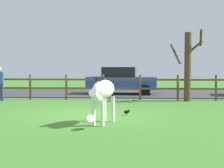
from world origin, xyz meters
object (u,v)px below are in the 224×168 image
(bare_tree, at_px, (188,64))
(zebra, at_px, (102,93))
(visitor_near_fence, at_px, (0,82))
(crow_on_grass, at_px, (127,112))
(parked_car_blue, at_px, (121,80))

(bare_tree, bearing_deg, zebra, -118.82)
(zebra, distance_m, visitor_near_fence, 8.18)
(zebra, bearing_deg, bare_tree, 61.18)
(zebra, relative_size, crow_on_grass, 8.71)
(bare_tree, height_order, zebra, bare_tree)
(bare_tree, distance_m, visitor_near_fence, 9.12)
(bare_tree, relative_size, visitor_near_fence, 2.06)
(crow_on_grass, bearing_deg, bare_tree, 58.74)
(crow_on_grass, bearing_deg, parked_car_blue, 93.30)
(bare_tree, relative_size, crow_on_grass, 15.70)
(bare_tree, distance_m, zebra, 7.36)
(zebra, bearing_deg, crow_on_grass, 68.31)
(crow_on_grass, relative_size, visitor_near_fence, 0.13)
(bare_tree, height_order, visitor_near_fence, bare_tree)
(bare_tree, distance_m, crow_on_grass, 5.71)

